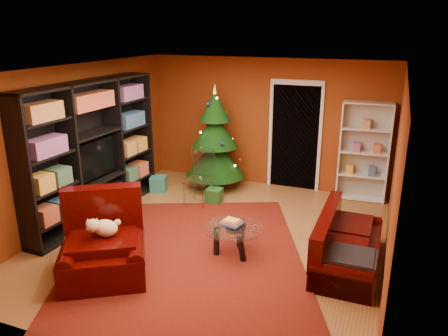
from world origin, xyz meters
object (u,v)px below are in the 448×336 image
at_px(dog, 106,228).
at_px(sofa, 349,240).
at_px(rug, 186,254).
at_px(gift_box_red, 225,178).
at_px(gift_box_green, 214,196).
at_px(coffee_table, 233,240).
at_px(christmas_tree, 215,138).
at_px(acrylic_chair, 198,180).
at_px(armchair, 103,245).
at_px(white_bookshelf, 364,152).
at_px(media_unit, 92,151).
at_px(gift_box_teal, 158,184).

relative_size(dog, sofa, 0.23).
xyz_separation_m(rug, gift_box_red, (-0.58, 3.07, 0.11)).
bearing_deg(dog, gift_box_green, 50.84).
relative_size(rug, coffee_table, 4.37).
relative_size(christmas_tree, acrylic_chair, 2.27).
bearing_deg(acrylic_chair, armchair, -89.66).
relative_size(gift_box_red, sofa, 0.13).
xyz_separation_m(white_bookshelf, sofa, (0.07, -2.61, -0.56)).
xyz_separation_m(white_bookshelf, coffee_table, (-1.51, -2.92, -0.71)).
distance_m(media_unit, gift_box_teal, 1.80).
bearing_deg(acrylic_chair, christmas_tree, 96.56).
distance_m(gift_box_teal, dog, 3.16).
relative_size(dog, coffee_table, 0.46).
distance_m(christmas_tree, acrylic_chair, 1.11).
bearing_deg(rug, gift_box_green, 101.04).
relative_size(rug, gift_box_red, 16.20).
relative_size(gift_box_teal, dog, 0.77).
relative_size(christmas_tree, white_bookshelf, 1.11).
distance_m(gift_box_green, armchair, 2.93).
distance_m(christmas_tree, white_bookshelf, 2.87).
height_order(white_bookshelf, acrylic_chair, white_bookshelf).
bearing_deg(white_bookshelf, gift_box_green, -157.68).
bearing_deg(christmas_tree, media_unit, -124.14).
bearing_deg(coffee_table, gift_box_red, 113.49).
bearing_deg(coffee_table, media_unit, 170.57).
relative_size(gift_box_teal, white_bookshelf, 0.16).
relative_size(media_unit, dog, 7.62).
distance_m(christmas_tree, gift_box_green, 1.22).
bearing_deg(christmas_tree, acrylic_chair, -86.34).
relative_size(media_unit, gift_box_red, 12.88).
relative_size(rug, acrylic_chair, 4.06).
distance_m(rug, gift_box_green, 2.04).
bearing_deg(coffee_table, christmas_tree, 117.83).
height_order(armchair, sofa, armchair).
xyz_separation_m(gift_box_green, gift_box_red, (-0.19, 1.07, -0.02)).
xyz_separation_m(gift_box_teal, sofa, (3.89, -1.56, 0.23)).
bearing_deg(acrylic_chair, white_bookshelf, 29.27).
bearing_deg(sofa, gift_box_teal, 68.30).
relative_size(media_unit, gift_box_green, 11.09).
xyz_separation_m(white_bookshelf, dog, (-2.88, -4.02, -0.26)).
height_order(christmas_tree, armchair, christmas_tree).
bearing_deg(armchair, coffee_table, 7.74).
relative_size(christmas_tree, dog, 5.36).
relative_size(dog, acrylic_chair, 0.42).
distance_m(sofa, coffee_table, 1.62).
xyz_separation_m(rug, acrylic_chair, (-0.62, 1.81, 0.46)).
bearing_deg(gift_box_teal, rug, -52.09).
relative_size(gift_box_teal, acrylic_chair, 0.33).
bearing_deg(gift_box_teal, gift_box_red, 40.31).
relative_size(media_unit, armchair, 2.63).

